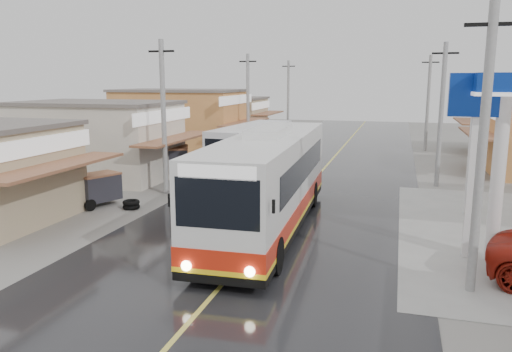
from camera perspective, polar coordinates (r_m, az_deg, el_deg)
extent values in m
plane|color=slate|center=(16.53, -2.00, -10.29)|extent=(120.00, 120.00, 0.00)
cube|color=black|center=(30.61, 6.73, -0.38)|extent=(12.00, 90.00, 0.02)
cube|color=#D8CC4C|center=(30.61, 6.73, -0.35)|extent=(0.15, 90.00, 0.01)
cylinder|color=white|center=(24.07, 23.56, 2.31)|extent=(0.44, 0.44, 5.50)
cylinder|color=white|center=(18.21, 25.89, -0.39)|extent=(0.44, 0.44, 5.50)
cube|color=white|center=(18.05, 23.45, 0.52)|extent=(0.25, 0.25, 6.00)
cube|color=navy|center=(17.80, 24.07, 8.46)|extent=(1.80, 0.30, 1.40)
cube|color=silver|center=(19.79, 1.47, -0.01)|extent=(3.20, 13.13, 3.20)
cube|color=black|center=(20.19, 1.45, -4.79)|extent=(3.22, 13.15, 0.33)
cube|color=red|center=(20.05, 1.45, -3.29)|extent=(3.24, 13.17, 0.60)
cube|color=yellow|center=(20.14, 1.45, -4.28)|extent=(3.25, 13.18, 0.15)
cube|color=black|center=(20.25, 1.81, 1.25)|extent=(3.14, 10.42, 1.09)
cube|color=black|center=(13.60, -4.43, -3.14)|extent=(2.42, 0.21, 1.41)
cube|color=black|center=(26.00, 4.56, 3.62)|extent=(2.42, 0.21, 1.19)
cube|color=white|center=(13.41, -4.49, 0.46)|extent=(2.22, 0.20, 0.38)
cube|color=silver|center=(19.53, 1.49, 5.08)|extent=(1.42, 3.31, 0.33)
cylinder|color=black|center=(16.30, -6.28, -8.34)|extent=(0.42, 1.21, 1.19)
cylinder|color=black|center=(15.67, 2.15, -9.09)|extent=(0.42, 1.21, 1.19)
cylinder|color=black|center=(24.32, 0.78, -1.79)|extent=(0.42, 1.21, 1.19)
cylinder|color=black|center=(23.91, 6.43, -2.09)|extent=(0.42, 1.21, 1.19)
sphere|color=#FFF2CC|center=(14.40, -7.96, -10.12)|extent=(0.32, 0.32, 0.30)
sphere|color=#FFF2CC|center=(13.85, -0.72, -10.87)|extent=(0.32, 0.32, 0.30)
cube|color=black|center=(14.37, -9.84, -2.73)|extent=(0.08, 0.08, 0.38)
cube|color=black|center=(13.46, 2.02, -3.50)|extent=(0.08, 0.08, 0.38)
cube|color=silver|center=(32.05, -0.41, 3.50)|extent=(3.19, 9.45, 2.58)
cube|color=#1B4999|center=(32.17, -0.40, 1.95)|extent=(3.24, 9.49, 1.03)
cube|color=black|center=(32.00, -0.41, 4.14)|extent=(3.11, 7.91, 0.93)
cube|color=black|center=(27.80, -3.80, 3.08)|extent=(2.18, 0.29, 1.13)
cylinder|color=black|center=(29.68, -4.70, 0.34)|extent=(0.39, 1.05, 1.03)
cylinder|color=black|center=(28.81, -0.67, 0.05)|extent=(0.39, 1.05, 1.03)
cylinder|color=black|center=(35.67, -0.18, 2.17)|extent=(0.39, 1.05, 1.03)
cylinder|color=black|center=(34.95, 3.25, 1.97)|extent=(0.39, 1.05, 1.03)
imported|color=black|center=(25.46, -3.08, -1.55)|extent=(0.82, 1.88, 0.96)
imported|color=#2D6F25|center=(25.12, -3.26, -0.11)|extent=(0.62, 0.44, 1.60)
cube|color=#26262D|center=(25.09, -17.56, -1.29)|extent=(1.85, 2.19, 1.21)
cube|color=brown|center=(24.96, -17.64, 0.17)|extent=(1.91, 2.25, 0.09)
cylinder|color=black|center=(25.42, -19.51, -2.65)|extent=(0.38, 0.58, 0.56)
cylinder|color=black|center=(26.10, -17.07, -2.17)|extent=(0.38, 0.58, 0.56)
cylinder|color=black|center=(24.32, -18.40, -3.18)|extent=(0.32, 0.56, 0.56)
cube|color=#26262D|center=(31.66, -9.11, 1.85)|extent=(2.20, 2.60, 1.44)
cube|color=brown|center=(31.55, -9.15, 3.24)|extent=(2.28, 2.68, 0.11)
cylinder|color=black|center=(31.05, -10.53, 0.28)|extent=(0.45, 0.69, 0.66)
cylinder|color=black|center=(32.57, -10.40, 0.78)|extent=(0.45, 0.69, 0.66)
cylinder|color=black|center=(30.79, -7.88, 0.27)|extent=(0.39, 0.66, 0.66)
torus|color=black|center=(24.27, -14.06, -3.41)|extent=(0.80, 0.80, 0.21)
torus|color=black|center=(24.22, -14.08, -2.94)|extent=(0.80, 0.80, 0.21)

